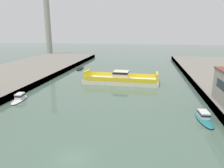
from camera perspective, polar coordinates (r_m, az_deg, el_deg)
ground_plane at (r=26.16m, az=-10.60°, el=-19.40°), size 400.00×400.00×0.00m
chain_ferry at (r=58.32m, az=2.47°, el=1.27°), size 20.79×7.38×3.42m
moored_boat_near_right at (r=48.31m, az=-23.97°, el=-3.47°), size 2.72×6.35×1.47m
moored_boat_mid_left at (r=80.71m, az=-8.72°, el=4.30°), size 2.93×8.13×1.03m
moored_boat_mid_right at (r=37.97m, az=23.86°, el=-8.29°), size 2.56×6.95×1.47m
smokestack_distant_a at (r=134.02m, az=-17.26°, el=16.47°), size 3.65×3.65×38.43m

